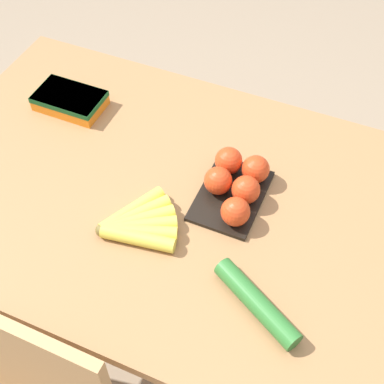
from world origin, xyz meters
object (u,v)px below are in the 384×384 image
carrot_bag (70,100)px  cucumber_near (257,303)px  banana_bunch (137,224)px  tomato_pack (236,184)px

carrot_bag → cucumber_near: same height
carrot_bag → cucumber_near: bearing=150.7°
banana_bunch → tomato_pack: size_ratio=0.85×
tomato_pack → carrot_bag: (0.50, -0.11, -0.01)m
banana_bunch → carrot_bag: size_ratio=1.00×
carrot_bag → cucumber_near: size_ratio=0.86×
banana_bunch → cucumber_near: size_ratio=0.86×
banana_bunch → carrot_bag: carrot_bag is taller
banana_bunch → cucumber_near: cucumber_near is taller
cucumber_near → tomato_pack: bearing=-61.3°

